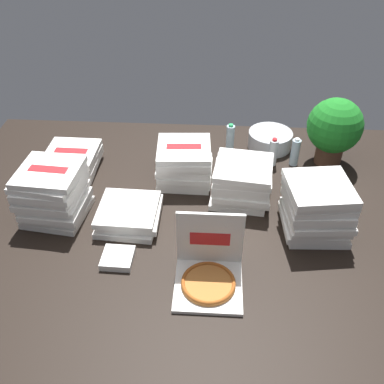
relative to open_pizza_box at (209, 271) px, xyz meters
name	(u,v)px	position (x,y,z in m)	size (l,w,h in m)	color
ground_plane	(183,220)	(-0.18, 0.49, -0.08)	(3.20, 2.40, 0.02)	black
open_pizza_box	(209,271)	(0.00, 0.00, 0.00)	(0.36, 0.36, 0.38)	white
pizza_stack_left_near	(184,163)	(-0.19, 0.91, 0.06)	(0.39, 0.39, 0.27)	white
pizza_stack_center_near	(129,214)	(-0.50, 0.45, -0.02)	(0.38, 0.39, 0.11)	white
pizza_stack_right_far	(72,160)	(-1.01, 0.99, 0.00)	(0.38, 0.37, 0.15)	white
pizza_stack_left_far	(242,181)	(0.19, 0.73, 0.06)	(0.41, 0.41, 0.27)	white
pizza_stack_right_mid	(53,193)	(-0.97, 0.49, 0.10)	(0.41, 0.41, 0.34)	white
pizza_stack_left_mid	(317,207)	(0.62, 0.44, 0.10)	(0.41, 0.41, 0.34)	white
ice_bucket	(270,140)	(0.43, 1.37, -0.01)	(0.33, 0.33, 0.13)	#B7BABF
water_bottle_0	(273,152)	(0.43, 1.13, 0.03)	(0.06, 0.06, 0.22)	white
water_bottle_1	(230,138)	(0.12, 1.32, 0.03)	(0.06, 0.06, 0.22)	silver
water_bottle_2	(295,152)	(0.59, 1.14, 0.03)	(0.06, 0.06, 0.22)	silver
potted_plant	(334,128)	(0.84, 1.19, 0.21)	(0.39, 0.39, 0.50)	#513323
napkin_pile	(118,258)	(-0.51, 0.11, -0.05)	(0.17, 0.17, 0.04)	white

